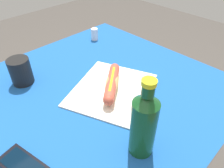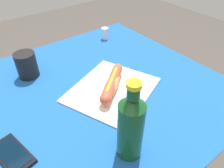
# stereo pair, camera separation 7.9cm
# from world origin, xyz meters

# --- Properties ---
(dining_table) EXTENTS (0.99, 0.90, 0.74)m
(dining_table) POSITION_xyz_m (0.00, 0.00, 0.60)
(dining_table) COLOR brown
(dining_table) RESTS_ON ground
(paper_wrapper) EXTENTS (0.39, 0.37, 0.01)m
(paper_wrapper) POSITION_xyz_m (0.07, -0.05, 0.75)
(paper_wrapper) COLOR silver
(paper_wrapper) RESTS_ON dining_table
(hot_dog) EXTENTS (0.19, 0.16, 0.05)m
(hot_dog) POSITION_xyz_m (0.07, -0.05, 0.78)
(hot_dog) COLOR tan
(hot_dog) RESTS_ON paper_wrapper
(cell_phone) EXTENTS (0.10, 0.15, 0.01)m
(cell_phone) POSITION_xyz_m (-0.32, -0.11, 0.75)
(cell_phone) COLOR black
(cell_phone) RESTS_ON dining_table
(soda_bottle) EXTENTS (0.07, 0.07, 0.24)m
(soda_bottle) POSITION_xyz_m (-0.06, -0.29, 0.85)
(soda_bottle) COLOR #14471E
(soda_bottle) RESTS_ON dining_table
(drinking_cup) EXTENTS (0.08, 0.08, 0.10)m
(drinking_cup) POSITION_xyz_m (-0.15, 0.24, 0.79)
(drinking_cup) COLOR black
(drinking_cup) RESTS_ON dining_table
(salt_shaker) EXTENTS (0.04, 0.04, 0.06)m
(salt_shaker) POSITION_xyz_m (0.30, 0.32, 0.77)
(salt_shaker) COLOR silver
(salt_shaker) RESTS_ON dining_table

